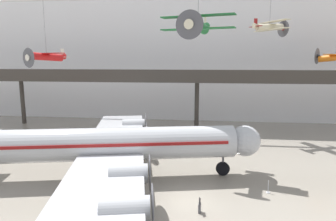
{
  "coord_description": "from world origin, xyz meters",
  "views": [
    {
      "loc": [
        1.21,
        -22.01,
        11.03
      ],
      "look_at": [
        -2.61,
        9.15,
        5.7
      ],
      "focal_mm": 32.0,
      "sensor_mm": 36.0,
      "label": 1
    }
  ],
  "objects_px": {
    "suspended_plane_orange_highwing": "(335,57)",
    "info_sign_pedestal": "(200,207)",
    "stanchion_barrier": "(268,189)",
    "suspended_plane_red_highwing": "(46,56)",
    "suspended_plane_cream_biplane": "(270,27)",
    "airliner_silver_main": "(102,145)",
    "suspended_plane_green_biplane": "(198,24)"
  },
  "relations": [
    {
      "from": "suspended_plane_green_biplane",
      "to": "stanchion_barrier",
      "type": "height_order",
      "value": "suspended_plane_green_biplane"
    },
    {
      "from": "stanchion_barrier",
      "to": "airliner_silver_main",
      "type": "bearing_deg",
      "value": 175.66
    },
    {
      "from": "airliner_silver_main",
      "to": "suspended_plane_green_biplane",
      "type": "distance_m",
      "value": 15.24
    },
    {
      "from": "suspended_plane_orange_highwing",
      "to": "suspended_plane_cream_biplane",
      "type": "bearing_deg",
      "value": 51.61
    },
    {
      "from": "suspended_plane_cream_biplane",
      "to": "info_sign_pedestal",
      "type": "xyz_separation_m",
      "value": [
        -8.87,
        -23.13,
        -15.04
      ]
    },
    {
      "from": "suspended_plane_orange_highwing",
      "to": "stanchion_barrier",
      "type": "distance_m",
      "value": 27.98
    },
    {
      "from": "stanchion_barrier",
      "to": "suspended_plane_red_highwing",
      "type": "bearing_deg",
      "value": 154.76
    },
    {
      "from": "stanchion_barrier",
      "to": "suspended_plane_orange_highwing",
      "type": "bearing_deg",
      "value": 59.05
    },
    {
      "from": "info_sign_pedestal",
      "to": "stanchion_barrier",
      "type": "bearing_deg",
      "value": 43.07
    },
    {
      "from": "suspended_plane_cream_biplane",
      "to": "suspended_plane_orange_highwing",
      "type": "height_order",
      "value": "suspended_plane_cream_biplane"
    },
    {
      "from": "airliner_silver_main",
      "to": "suspended_plane_green_biplane",
      "type": "bearing_deg",
      "value": 22.29
    },
    {
      "from": "airliner_silver_main",
      "to": "info_sign_pedestal",
      "type": "xyz_separation_m",
      "value": [
        9.08,
        -5.11,
        -2.84
      ]
    },
    {
      "from": "suspended_plane_red_highwing",
      "to": "suspended_plane_orange_highwing",
      "type": "height_order",
      "value": "suspended_plane_red_highwing"
    },
    {
      "from": "airliner_silver_main",
      "to": "suspended_plane_green_biplane",
      "type": "xyz_separation_m",
      "value": [
        8.46,
        5.82,
        11.27
      ]
    },
    {
      "from": "suspended_plane_cream_biplane",
      "to": "stanchion_barrier",
      "type": "bearing_deg",
      "value": -127.26
    },
    {
      "from": "suspended_plane_red_highwing",
      "to": "stanchion_barrier",
      "type": "xyz_separation_m",
      "value": [
        25.56,
        -12.05,
        -11.14
      ]
    },
    {
      "from": "stanchion_barrier",
      "to": "suspended_plane_green_biplane",
      "type": "bearing_deg",
      "value": 132.12
    },
    {
      "from": "suspended_plane_red_highwing",
      "to": "suspended_plane_orange_highwing",
      "type": "relative_size",
      "value": 1.03
    },
    {
      "from": "suspended_plane_orange_highwing",
      "to": "info_sign_pedestal",
      "type": "relative_size",
      "value": 7.66
    },
    {
      "from": "suspended_plane_orange_highwing",
      "to": "airliner_silver_main",
      "type": "bearing_deg",
      "value": 72.3
    },
    {
      "from": "airliner_silver_main",
      "to": "stanchion_barrier",
      "type": "xyz_separation_m",
      "value": [
        14.73,
        -1.12,
        -2.97
      ]
    },
    {
      "from": "suspended_plane_cream_biplane",
      "to": "suspended_plane_red_highwing",
      "type": "bearing_deg",
      "value": 166.13
    },
    {
      "from": "airliner_silver_main",
      "to": "suspended_plane_green_biplane",
      "type": "relative_size",
      "value": 4.53
    },
    {
      "from": "suspended_plane_green_biplane",
      "to": "suspended_plane_orange_highwing",
      "type": "height_order",
      "value": "suspended_plane_green_biplane"
    },
    {
      "from": "suspended_plane_cream_biplane",
      "to": "stanchion_barrier",
      "type": "distance_m",
      "value": 24.63
    },
    {
      "from": "airliner_silver_main",
      "to": "stanchion_barrier",
      "type": "distance_m",
      "value": 15.07
    },
    {
      "from": "suspended_plane_red_highwing",
      "to": "suspended_plane_cream_biplane",
      "type": "height_order",
      "value": "suspended_plane_cream_biplane"
    },
    {
      "from": "airliner_silver_main",
      "to": "suspended_plane_orange_highwing",
      "type": "distance_m",
      "value": 35.84
    },
    {
      "from": "suspended_plane_red_highwing",
      "to": "info_sign_pedestal",
      "type": "height_order",
      "value": "suspended_plane_red_highwing"
    },
    {
      "from": "stanchion_barrier",
      "to": "info_sign_pedestal",
      "type": "xyz_separation_m",
      "value": [
        -5.65,
        -3.99,
        0.13
      ]
    },
    {
      "from": "suspended_plane_green_biplane",
      "to": "stanchion_barrier",
      "type": "xyz_separation_m",
      "value": [
        6.27,
        -6.93,
        -14.24
      ]
    },
    {
      "from": "airliner_silver_main",
      "to": "info_sign_pedestal",
      "type": "relative_size",
      "value": 27.83
    }
  ]
}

